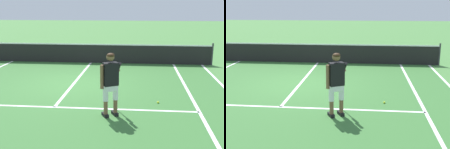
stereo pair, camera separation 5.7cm
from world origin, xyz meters
The scene contains 8 objects.
ground_plane centered at (0.00, 0.00, 0.00)m, with size 80.00×80.00×0.00m, color #477F3D.
court_inner_surface centered at (0.00, -1.04, 0.00)m, with size 10.98×10.21×0.00m, color #387033.
line_service centered at (0.00, -2.53, 0.00)m, with size 8.23×0.10×0.01m, color white.
line_centre_service centered at (0.00, 0.67, 0.00)m, with size 0.10×6.40×0.01m, color white.
line_singles_right centered at (4.12, -1.04, 0.00)m, with size 0.10×9.81×0.01m, color white.
tennis_net centered at (0.00, 3.87, 0.50)m, with size 11.96×0.08×1.07m.
tennis_player centered at (1.68, -3.02, 0.99)m, with size 0.55×1.23×1.71m.
tennis_ball_near_feet centered at (3.02, -1.91, 0.03)m, with size 0.07×0.07×0.07m, color #CCE02D.
Camera 2 is at (2.46, -10.15, 2.93)m, focal length 45.91 mm.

